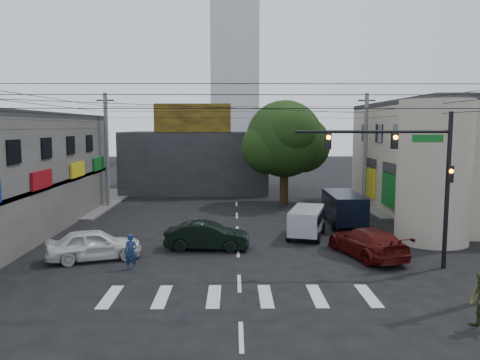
{
  "coord_description": "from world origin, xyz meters",
  "views": [
    {
      "loc": [
        -0.22,
        -21.93,
        6.55
      ],
      "look_at": [
        0.12,
        4.0,
        3.56
      ],
      "focal_mm": 35.0,
      "sensor_mm": 36.0,
      "label": 1
    }
  ],
  "objects_px": {
    "utility_pole_far_right": "(365,150)",
    "maroon_sedan": "(367,242)",
    "traffic_gantry": "(412,164)",
    "dark_sedan": "(207,236)",
    "silver_minivan": "(307,223)",
    "utility_pole_far_left": "(107,150)",
    "traffic_officer": "(131,252)",
    "white_compact": "(95,244)",
    "navy_van": "(344,209)",
    "street_tree": "(284,139)"
  },
  "relations": [
    {
      "from": "navy_van",
      "to": "maroon_sedan",
      "type": "bearing_deg",
      "value": 176.22
    },
    {
      "from": "utility_pole_far_left",
      "to": "silver_minivan",
      "type": "xyz_separation_m",
      "value": [
        14.58,
        -10.82,
        -3.74
      ]
    },
    {
      "from": "street_tree",
      "to": "dark_sedan",
      "type": "bearing_deg",
      "value": -111.23
    },
    {
      "from": "maroon_sedan",
      "to": "traffic_officer",
      "type": "bearing_deg",
      "value": -7.15
    },
    {
      "from": "traffic_gantry",
      "to": "white_compact",
      "type": "relative_size",
      "value": 1.48
    },
    {
      "from": "dark_sedan",
      "to": "white_compact",
      "type": "xyz_separation_m",
      "value": [
        -5.44,
        -1.87,
        0.03
      ]
    },
    {
      "from": "traffic_gantry",
      "to": "maroon_sedan",
      "type": "xyz_separation_m",
      "value": [
        -1.37,
        1.97,
        -4.08
      ]
    },
    {
      "from": "traffic_gantry",
      "to": "utility_pole_far_left",
      "type": "distance_m",
      "value": 25.0
    },
    {
      "from": "dark_sedan",
      "to": "white_compact",
      "type": "relative_size",
      "value": 0.94
    },
    {
      "from": "street_tree",
      "to": "utility_pole_far_right",
      "type": "relative_size",
      "value": 0.95
    },
    {
      "from": "utility_pole_far_left",
      "to": "silver_minivan",
      "type": "bearing_deg",
      "value": -36.57
    },
    {
      "from": "street_tree",
      "to": "traffic_officer",
      "type": "height_order",
      "value": "street_tree"
    },
    {
      "from": "silver_minivan",
      "to": "utility_pole_far_left",
      "type": "bearing_deg",
      "value": 69.87
    },
    {
      "from": "traffic_gantry",
      "to": "navy_van",
      "type": "distance_m",
      "value": 10.35
    },
    {
      "from": "silver_minivan",
      "to": "navy_van",
      "type": "height_order",
      "value": "navy_van"
    },
    {
      "from": "traffic_gantry",
      "to": "navy_van",
      "type": "bearing_deg",
      "value": 94.44
    },
    {
      "from": "utility_pole_far_left",
      "to": "dark_sedan",
      "type": "xyz_separation_m",
      "value": [
        8.86,
        -13.51,
        -3.86
      ]
    },
    {
      "from": "utility_pole_far_right",
      "to": "maroon_sedan",
      "type": "xyz_separation_m",
      "value": [
        -4.04,
        -15.03,
        -3.85
      ]
    },
    {
      "from": "traffic_gantry",
      "to": "traffic_officer",
      "type": "bearing_deg",
      "value": -180.0
    },
    {
      "from": "traffic_gantry",
      "to": "maroon_sedan",
      "type": "bearing_deg",
      "value": 124.71
    },
    {
      "from": "utility_pole_far_left",
      "to": "dark_sedan",
      "type": "bearing_deg",
      "value": -56.74
    },
    {
      "from": "utility_pole_far_left",
      "to": "navy_van",
      "type": "xyz_separation_m",
      "value": [
        17.58,
        -7.39,
        -3.54
      ]
    },
    {
      "from": "street_tree",
      "to": "dark_sedan",
      "type": "xyz_separation_m",
      "value": [
        -5.64,
        -14.51,
        -4.74
      ]
    },
    {
      "from": "dark_sedan",
      "to": "navy_van",
      "type": "bearing_deg",
      "value": -51.65
    },
    {
      "from": "utility_pole_far_left",
      "to": "maroon_sedan",
      "type": "distance_m",
      "value": 22.99
    },
    {
      "from": "dark_sedan",
      "to": "traffic_officer",
      "type": "distance_m",
      "value": 4.81
    },
    {
      "from": "navy_van",
      "to": "utility_pole_far_right",
      "type": "bearing_deg",
      "value": -23.97
    },
    {
      "from": "silver_minivan",
      "to": "traffic_officer",
      "type": "bearing_deg",
      "value": 140.88
    },
    {
      "from": "navy_van",
      "to": "traffic_officer",
      "type": "bearing_deg",
      "value": 129.5
    },
    {
      "from": "silver_minivan",
      "to": "navy_van",
      "type": "distance_m",
      "value": 4.56
    },
    {
      "from": "utility_pole_far_right",
      "to": "navy_van",
      "type": "height_order",
      "value": "utility_pole_far_right"
    },
    {
      "from": "utility_pole_far_left",
      "to": "utility_pole_far_right",
      "type": "relative_size",
      "value": 1.0
    },
    {
      "from": "utility_pole_far_right",
      "to": "traffic_officer",
      "type": "distance_m",
      "value": 23.28
    },
    {
      "from": "traffic_gantry",
      "to": "dark_sedan",
      "type": "xyz_separation_m",
      "value": [
        -9.46,
        3.49,
        -4.1
      ]
    },
    {
      "from": "utility_pole_far_right",
      "to": "navy_van",
      "type": "bearing_deg",
      "value": -114.83
    },
    {
      "from": "silver_minivan",
      "to": "traffic_officer",
      "type": "height_order",
      "value": "silver_minivan"
    },
    {
      "from": "maroon_sedan",
      "to": "white_compact",
      "type": "bearing_deg",
      "value": -15.47
    },
    {
      "from": "utility_pole_far_left",
      "to": "traffic_officer",
      "type": "relative_size",
      "value": 5.61
    },
    {
      "from": "utility_pole_far_left",
      "to": "silver_minivan",
      "type": "height_order",
      "value": "utility_pole_far_left"
    },
    {
      "from": "street_tree",
      "to": "traffic_gantry",
      "type": "relative_size",
      "value": 1.21
    },
    {
      "from": "navy_van",
      "to": "traffic_gantry",
      "type": "bearing_deg",
      "value": -174.7
    },
    {
      "from": "traffic_gantry",
      "to": "utility_pole_far_right",
      "type": "bearing_deg",
      "value": 81.06
    },
    {
      "from": "utility_pole_far_right",
      "to": "traffic_officer",
      "type": "bearing_deg",
      "value": -132.25
    },
    {
      "from": "utility_pole_far_right",
      "to": "maroon_sedan",
      "type": "height_order",
      "value": "utility_pole_far_right"
    },
    {
      "from": "white_compact",
      "to": "traffic_officer",
      "type": "bearing_deg",
      "value": -145.48
    },
    {
      "from": "white_compact",
      "to": "maroon_sedan",
      "type": "relative_size",
      "value": 0.88
    },
    {
      "from": "dark_sedan",
      "to": "traffic_officer",
      "type": "bearing_deg",
      "value": 139.84
    },
    {
      "from": "dark_sedan",
      "to": "navy_van",
      "type": "relative_size",
      "value": 0.85
    },
    {
      "from": "white_compact",
      "to": "traffic_officer",
      "type": "xyz_separation_m",
      "value": [
        2.14,
        -1.62,
        0.05
      ]
    },
    {
      "from": "traffic_gantry",
      "to": "dark_sedan",
      "type": "distance_m",
      "value": 10.89
    }
  ]
}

